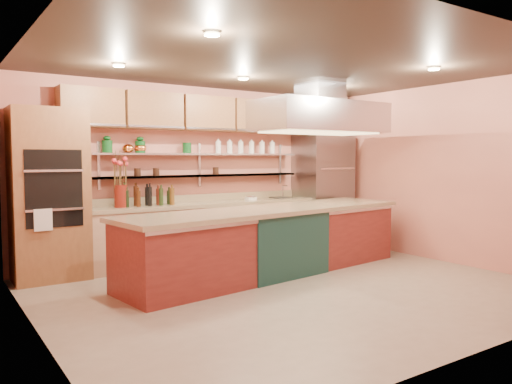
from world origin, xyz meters
TOP-DOWN VIEW (x-y plane):
  - floor at (0.00, 0.00)m, footprint 6.00×5.00m
  - ceiling at (0.00, 0.00)m, footprint 6.00×5.00m
  - wall_back at (0.00, 2.50)m, footprint 6.00×0.04m
  - wall_front at (0.00, -2.50)m, footprint 6.00×0.04m
  - wall_left at (-3.00, 0.00)m, footprint 0.04×5.00m
  - wall_right at (3.00, 0.00)m, footprint 0.04×5.00m
  - oven_stack at (-2.45, 2.18)m, footprint 0.95×0.64m
  - refrigerator at (2.35, 2.14)m, footprint 0.95×0.72m
  - back_counter at (-0.05, 2.20)m, footprint 3.84×0.64m
  - wall_shelf_lower at (-0.05, 2.37)m, footprint 3.60×0.26m
  - wall_shelf_upper at (-0.05, 2.37)m, footprint 3.60×0.26m
  - upper_cabinets at (0.00, 2.32)m, footprint 4.60×0.36m
  - range_hood at (1.13, 0.84)m, footprint 2.00×1.00m
  - ceiling_downlights at (0.00, 0.20)m, footprint 4.00×2.80m
  - island at (0.23, 0.84)m, footprint 4.56×1.52m
  - flower_vase at (-1.49, 2.15)m, footprint 0.22×0.22m
  - oil_bottle_cluster at (-1.06, 2.15)m, footprint 0.86×0.47m
  - kitchen_scale at (0.75, 2.15)m, footprint 0.17×0.14m
  - bar_faucet at (1.50, 2.25)m, footprint 0.04×0.04m
  - copper_kettle at (-1.29, 2.37)m, footprint 0.18×0.18m
  - green_canister at (-0.32, 2.37)m, footprint 0.14×0.14m

SIDE VIEW (x-z plane):
  - floor at x=0.00m, z-range -0.02..0.00m
  - back_counter at x=-0.05m, z-range 0.00..0.93m
  - island at x=0.23m, z-range 0.00..0.93m
  - kitchen_scale at x=0.75m, z-range 0.93..1.02m
  - bar_faucet at x=1.50m, z-range 0.93..1.15m
  - refrigerator at x=2.35m, z-range 0.00..2.10m
  - oil_bottle_cluster at x=-1.06m, z-range 0.93..1.20m
  - flower_vase at x=-1.49m, z-range 0.93..1.25m
  - oven_stack at x=-2.45m, z-range 0.00..2.30m
  - wall_shelf_lower at x=-0.05m, z-range 1.34..1.36m
  - wall_back at x=0.00m, z-range 0.00..2.80m
  - wall_front at x=0.00m, z-range 0.00..2.80m
  - wall_left at x=-3.00m, z-range 0.00..2.80m
  - wall_right at x=3.00m, z-range 0.00..2.80m
  - wall_shelf_upper at x=-0.05m, z-range 1.69..1.71m
  - copper_kettle at x=-1.29m, z-range 1.71..1.85m
  - green_canister at x=-0.32m, z-range 1.71..1.88m
  - range_hood at x=1.13m, z-range 2.02..2.48m
  - upper_cabinets at x=0.00m, z-range 2.08..2.62m
  - ceiling_downlights at x=0.00m, z-range 2.76..2.78m
  - ceiling at x=0.00m, z-range 2.79..2.81m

